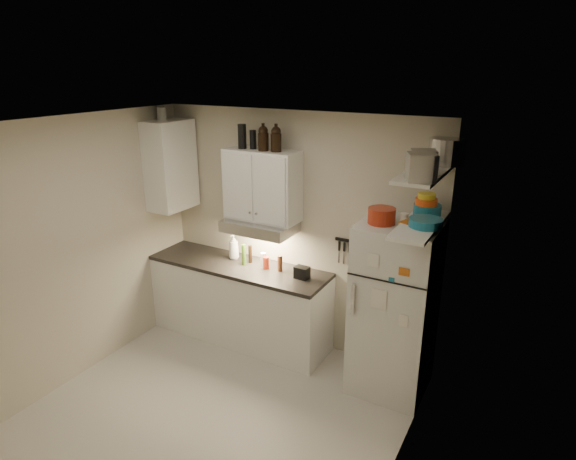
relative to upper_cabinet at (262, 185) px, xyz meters
The scene contains 36 objects.
floor 2.29m from the upper_cabinet, 77.33° to the right, with size 3.20×3.00×0.02m, color beige.
ceiling 1.58m from the upper_cabinet, 77.33° to the right, with size 3.20×3.00×0.02m, color silver.
back_wall 0.63m from the upper_cabinet, 30.26° to the left, with size 3.20×0.02×2.60m, color beige.
left_wall 1.94m from the upper_cabinet, 134.46° to the right, with size 0.02×3.00×2.60m, color beige.
right_wall 2.39m from the upper_cabinet, 34.95° to the right, with size 0.02×3.00×2.60m, color beige.
base_cabinet 1.41m from the upper_cabinet, 151.63° to the right, with size 2.10×0.60×0.88m, color white.
countertop 0.97m from the upper_cabinet, 151.63° to the right, with size 2.10×0.62×0.04m, color black.
upper_cabinet is the anchor object (origin of this frame).
side_cabinet 1.15m from the upper_cabinet, behind, with size 0.33×0.55×1.00m, color white.
range_hood 0.44m from the upper_cabinet, 90.00° to the right, with size 0.76×0.46×0.12m, color silver.
fridge 1.84m from the upper_cabinet, ahead, with size 0.70×0.68×1.70m, color silver.
shelf_hi 1.82m from the upper_cabinet, 10.05° to the right, with size 0.30×0.95×0.03m, color white.
shelf_lo 1.78m from the upper_cabinet, 10.05° to the right, with size 0.30×0.95×0.03m, color white.
knife_strip 1.13m from the upper_cabinet, ahead, with size 0.42×0.02×0.03m, color black.
dutch_oven 1.42m from the upper_cabinet, 10.38° to the right, with size 0.24×0.24×0.14m, color #A72913.
book_stack 1.75m from the upper_cabinet, ahead, with size 0.20×0.25×0.08m, color #BC5D17.
spice_jar 1.60m from the upper_cabinet, ahead, with size 0.07×0.07×0.11m, color silver.
stock_pot 1.90m from the upper_cabinet, ahead, with size 0.31×0.31×0.22m, color silver.
tin_a 1.87m from the upper_cabinet, 13.81° to the right, with size 0.19×0.17×0.19m, color #AAAAAD.
tin_b 1.98m from the upper_cabinet, 20.25° to the right, with size 0.20×0.20×0.20m, color #AAAAAD.
bowl_teal 1.74m from the upper_cabinet, ahead, with size 0.24×0.24×0.10m, color #196B8A.
bowl_orange 1.73m from the upper_cabinet, ahead, with size 0.19×0.19×0.06m, color #F45317.
bowl_yellow 1.73m from the upper_cabinet, ahead, with size 0.15×0.15×0.05m, color gold.
plates 1.85m from the upper_cabinet, 11.99° to the right, with size 0.27×0.27×0.07m, color #196B8A.
growler_a 0.51m from the upper_cabinet, 42.50° to the right, with size 0.11×0.11×0.26m, color black, non-canonical shape.
growler_b 0.54m from the upper_cabinet, ahead, with size 0.11×0.11×0.26m, color black, non-canonical shape.
thermos_a 0.48m from the upper_cabinet, behind, with size 0.07×0.07×0.19m, color black.
thermos_b 0.54m from the upper_cabinet, 169.02° to the right, with size 0.09×0.09×0.25m, color black.
side_jar 1.40m from the upper_cabinet, behind, with size 0.10×0.10×0.14m, color silver.
soap_bottle 0.84m from the upper_cabinet, behind, with size 0.13×0.13×0.33m, color white.
pepper_mill 0.86m from the upper_cabinet, 15.20° to the right, with size 0.06×0.06×0.18m, color brown.
oil_bottle 0.82m from the upper_cabinet, 149.21° to the right, with size 0.05×0.05×0.24m, color #345715.
vinegar_bottle 0.82m from the upper_cabinet, behind, with size 0.04×0.04×0.20m, color black.
clear_bottle 0.82m from the upper_cabinet, 60.38° to the right, with size 0.06×0.06×0.17m, color silver.
red_jar 0.84m from the upper_cabinet, 46.12° to the right, with size 0.07×0.07×0.14m, color #A72913.
caddy 1.01m from the upper_cabinet, 11.98° to the right, with size 0.15×0.11×0.13m, color black.
Camera 1 is at (2.33, -2.85, 3.03)m, focal length 30.00 mm.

